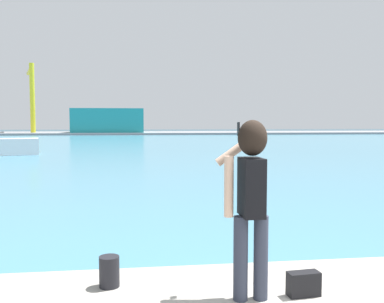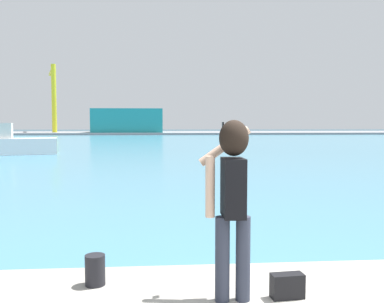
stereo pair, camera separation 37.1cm
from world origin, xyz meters
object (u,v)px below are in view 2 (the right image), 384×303
harbor_bollard (95,270)px  person_photographer (232,191)px  boat_moored (5,143)px  handbag (287,286)px  port_crane (53,90)px  warehouse_left (129,121)px

harbor_bollard → person_photographer: bearing=-19.9°
harbor_bollard → boat_moored: 30.28m
handbag → harbor_bollard: bearing=166.0°
port_crane → boat_moored: bearing=-79.5°
person_photographer → harbor_bollard: size_ratio=5.41×
handbag → port_crane: bearing=105.1°
harbor_bollard → port_crane: bearing=104.0°
boat_moored → port_crane: 62.69m
harbor_bollard → warehouse_left: bearing=93.9°
person_photographer → handbag: bearing=-88.2°
handbag → boat_moored: (-12.92, 28.69, 0.07)m
harbor_bollard → port_crane: port_crane is taller
handbag → warehouse_left: warehouse_left is taller
warehouse_left → handbag: bearing=-84.9°
port_crane → person_photographer: bearing=-75.2°
boat_moored → port_crane: port_crane is taller
boat_moored → warehouse_left: 60.32m
person_photographer → port_crane: bearing=15.1°
boat_moored → port_crane: (-11.32, 61.02, 8.84)m
port_crane → warehouse_left: bearing=-3.3°
handbag → boat_moored: 31.47m
boat_moored → handbag: bearing=-79.7°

